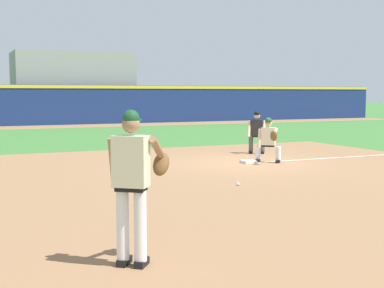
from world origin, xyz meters
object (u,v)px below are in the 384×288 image
first_base_bag (249,162)px  baseball (238,184)px  first_baseman (269,138)px  umpire (257,130)px  pitcher (133,178)px

first_base_bag → baseball: 3.88m
first_base_bag → first_baseman: (0.60, -0.12, 0.69)m
baseball → first_baseman: (2.75, 3.11, 0.69)m
first_base_bag → baseball: size_ratio=5.14×
umpire → baseball: bearing=-124.6°
first_base_bag → pitcher: size_ratio=0.20×
umpire → pitcher: bearing=-127.8°
baseball → pitcher: 5.89m
first_baseman → umpire: (0.92, 2.21, 0.06)m
first_baseman → baseball: bearing=-131.4°
baseball → umpire: umpire is taller
first_baseman → umpire: 2.40m
baseball → first_baseman: first_baseman is taller
pitcher → umpire: bearing=52.2°
pitcher → first_baseman: pitcher is taller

